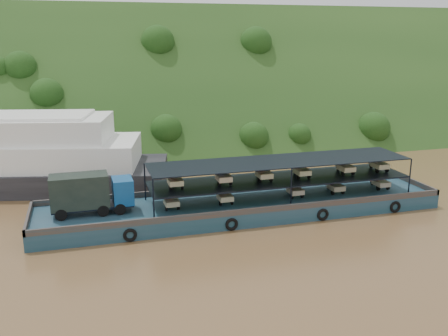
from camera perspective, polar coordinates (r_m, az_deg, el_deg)
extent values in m
plane|color=brown|center=(45.03, 3.52, -4.70)|extent=(160.00, 160.00, 0.00)
cube|color=#183613|center=(78.72, -5.31, 3.76)|extent=(140.00, 39.60, 39.60)
cube|color=#133844|center=(43.61, 2.04, -4.50)|extent=(35.00, 7.00, 1.20)
cube|color=#592D19|center=(46.43, 0.74, -2.18)|extent=(35.00, 0.20, 0.50)
cube|color=#592D19|center=(40.30, 3.56, -4.89)|extent=(35.00, 0.20, 0.50)
cube|color=#592D19|center=(51.30, 20.86, -1.52)|extent=(0.20, 7.00, 0.50)
cube|color=#592D19|center=(41.60, -21.48, -5.30)|extent=(0.20, 7.00, 0.50)
torus|color=black|center=(38.47, -10.68, -7.55)|extent=(1.06, 0.26, 1.06)
torus|color=black|center=(39.89, 0.89, -6.46)|extent=(1.06, 0.26, 1.06)
torus|color=black|center=(42.78, 11.23, -5.25)|extent=(1.06, 0.26, 1.06)
torus|color=black|center=(46.30, 18.98, -4.23)|extent=(1.06, 0.26, 1.06)
cylinder|color=black|center=(40.71, -18.12, -5.10)|extent=(0.94, 0.34, 0.94)
cylinder|color=black|center=(42.57, -18.09, -4.22)|extent=(0.94, 0.34, 0.94)
cylinder|color=black|center=(40.73, -13.64, -4.76)|extent=(0.94, 0.34, 0.94)
cylinder|color=black|center=(42.58, -13.81, -3.90)|extent=(0.94, 0.34, 0.94)
cylinder|color=black|center=(40.80, -11.80, -4.61)|extent=(0.94, 0.34, 0.94)
cylinder|color=black|center=(42.66, -12.05, -3.76)|extent=(0.94, 0.34, 0.94)
cube|color=black|center=(41.58, -14.77, -4.22)|extent=(6.39, 2.15, 0.19)
cube|color=navy|center=(41.38, -11.50, -2.54)|extent=(1.62, 2.27, 2.06)
cube|color=black|center=(41.35, -10.43, -1.96)|extent=(0.08, 1.87, 0.84)
cube|color=black|center=(41.16, -16.19, -2.53)|extent=(4.52, 2.31, 2.62)
cube|color=black|center=(44.10, 6.39, -1.28)|extent=(23.00, 5.00, 0.12)
cube|color=black|center=(43.67, 6.45, 0.78)|extent=(23.00, 5.00, 0.08)
cylinder|color=black|center=(38.86, -8.07, -3.59)|extent=(0.12, 0.12, 3.30)
cylinder|color=black|center=(43.60, -9.02, -1.58)|extent=(0.12, 0.12, 3.30)
cylinder|color=black|center=(41.90, 7.69, -2.21)|extent=(0.12, 0.12, 3.30)
cylinder|color=black|center=(46.33, 5.21, -0.48)|extent=(0.12, 0.12, 3.30)
cylinder|color=black|center=(47.61, 20.47, -0.95)|extent=(0.12, 0.12, 3.30)
cylinder|color=black|center=(51.55, 17.21, 0.48)|extent=(0.12, 0.12, 3.30)
cylinder|color=black|center=(42.88, -6.36, -3.72)|extent=(0.12, 0.52, 0.52)
cylinder|color=black|center=(41.12, -6.61, -4.54)|extent=(0.14, 0.52, 0.52)
cylinder|color=black|center=(41.28, -5.24, -4.43)|extent=(0.14, 0.52, 0.52)
cube|color=beige|center=(41.41, -6.03, -3.89)|extent=(1.15, 1.50, 0.44)
cube|color=#AA1D0B|center=(42.43, -6.31, -3.17)|extent=(0.55, 0.80, 0.80)
cube|color=#AA1D0B|center=(42.09, -6.28, -2.61)|extent=(0.50, 0.10, 0.10)
cylinder|color=black|center=(43.83, -0.42, -3.20)|extent=(0.12, 0.52, 0.52)
cylinder|color=black|center=(42.06, -0.41, -3.99)|extent=(0.14, 0.52, 0.52)
cylinder|color=black|center=(42.33, 0.90, -3.87)|extent=(0.14, 0.52, 0.52)
cube|color=beige|center=(42.40, 0.12, -3.35)|extent=(1.15, 1.50, 0.44)
cube|color=red|center=(43.40, -0.31, -2.67)|extent=(0.55, 0.80, 0.80)
cube|color=red|center=(43.07, -0.24, -2.11)|extent=(0.50, 0.10, 0.10)
cylinder|color=black|center=(45.94, 7.40, -2.48)|extent=(0.12, 0.52, 0.52)
cylinder|color=black|center=(44.18, 7.73, -3.20)|extent=(0.14, 0.52, 0.52)
cylinder|color=black|center=(44.58, 8.91, -3.08)|extent=(0.14, 0.52, 0.52)
cube|color=beige|center=(44.57, 8.16, -2.59)|extent=(1.15, 1.50, 0.44)
cube|color=red|center=(45.52, 7.57, -1.96)|extent=(0.55, 0.80, 0.80)
cube|color=red|center=(45.21, 7.70, -1.43)|extent=(0.50, 0.10, 0.10)
cylinder|color=black|center=(47.63, 11.83, -2.05)|extent=(0.12, 0.52, 0.52)
cylinder|color=black|center=(45.89, 12.32, -2.72)|extent=(0.14, 0.52, 0.52)
cylinder|color=black|center=(46.36, 13.41, -2.61)|extent=(0.14, 0.52, 0.52)
cube|color=tan|center=(46.32, 12.68, -2.14)|extent=(1.15, 1.50, 0.44)
cube|color=red|center=(47.23, 12.03, -1.54)|extent=(0.55, 0.80, 0.80)
cube|color=red|center=(46.93, 12.18, -1.02)|extent=(0.50, 0.10, 0.10)
cylinder|color=black|center=(49.94, 16.58, -1.57)|extent=(0.12, 0.52, 0.52)
cylinder|color=black|center=(48.24, 17.22, -2.19)|extent=(0.14, 0.52, 0.52)
cylinder|color=black|center=(48.79, 18.20, -2.09)|extent=(0.14, 0.52, 0.52)
cube|color=beige|center=(48.69, 17.52, -1.64)|extent=(1.15, 1.50, 0.44)
cube|color=red|center=(49.56, 16.81, -1.09)|extent=(0.55, 0.80, 0.80)
cube|color=red|center=(49.27, 16.98, -0.59)|extent=(0.50, 0.10, 0.10)
cylinder|color=black|center=(42.42, -5.95, -1.47)|extent=(0.12, 0.52, 0.52)
cylinder|color=black|center=(40.64, -6.18, -2.21)|extent=(0.14, 0.52, 0.52)
cylinder|color=black|center=(40.81, -4.80, -2.10)|extent=(0.14, 0.52, 0.52)
cube|color=beige|center=(40.96, -5.59, -1.56)|extent=(1.15, 1.50, 0.44)
cube|color=#AE150B|center=(42.00, -5.89, -0.90)|extent=(0.55, 0.80, 0.80)
cube|color=#AE150B|center=(41.67, -5.86, -0.31)|extent=(0.50, 0.10, 0.10)
cylinder|color=black|center=(43.30, -0.57, -1.05)|extent=(0.12, 0.52, 0.52)
cylinder|color=black|center=(41.51, -0.57, -1.76)|extent=(0.14, 0.52, 0.52)
cylinder|color=black|center=(41.78, 0.76, -1.65)|extent=(0.14, 0.52, 0.52)
cube|color=beige|center=(41.87, -0.04, -1.13)|extent=(1.15, 1.50, 0.44)
cube|color=#1C3CA8|center=(42.88, -0.46, -0.49)|extent=(0.55, 0.80, 0.80)
cube|color=#1C3CA8|center=(42.57, -0.39, 0.09)|extent=(0.50, 0.10, 0.10)
cylinder|color=black|center=(44.38, 3.94, -0.69)|extent=(0.12, 0.52, 0.52)
cylinder|color=black|center=(42.58, 4.13, -1.37)|extent=(0.14, 0.52, 0.52)
cylinder|color=black|center=(42.93, 5.38, -1.26)|extent=(0.14, 0.52, 0.52)
cube|color=beige|center=(42.98, 4.60, -0.75)|extent=(1.15, 1.50, 0.44)
cube|color=#B6200C|center=(43.97, 4.08, -0.14)|extent=(0.55, 0.80, 0.80)
cube|color=#B6200C|center=(43.66, 4.18, 0.43)|extent=(0.50, 0.10, 0.10)
cylinder|color=black|center=(45.69, 8.14, -0.36)|extent=(0.12, 0.52, 0.52)
cylinder|color=black|center=(43.91, 8.50, -0.99)|extent=(0.14, 0.52, 0.52)
cylinder|color=black|center=(44.33, 9.68, -0.89)|extent=(0.14, 0.52, 0.52)
cube|color=#C7C38D|center=(44.33, 8.92, -0.40)|extent=(1.15, 1.50, 0.44)
cube|color=beige|center=(45.29, 8.32, 0.18)|extent=(0.55, 0.80, 0.80)
cube|color=beige|center=(44.99, 8.44, 0.74)|extent=(0.50, 0.10, 0.10)
cylinder|color=black|center=(47.60, 12.91, 0.03)|extent=(0.12, 0.52, 0.52)
cylinder|color=black|center=(45.85, 13.44, -0.57)|extent=(0.14, 0.52, 0.52)
cylinder|color=black|center=(46.34, 14.52, -0.47)|extent=(0.14, 0.52, 0.52)
cube|color=beige|center=(46.30, 13.80, 0.00)|extent=(1.15, 1.50, 0.44)
cube|color=beige|center=(47.22, 13.12, 0.55)|extent=(0.55, 0.80, 0.80)
cube|color=beige|center=(46.93, 13.28, 1.08)|extent=(0.50, 0.10, 0.10)
cylinder|color=black|center=(49.36, 16.47, 0.32)|extent=(0.12, 0.52, 0.52)
cylinder|color=black|center=(47.64, 17.11, -0.24)|extent=(0.14, 0.52, 0.52)
cylinder|color=black|center=(48.19, 18.11, -0.16)|extent=(0.14, 0.52, 0.52)
cube|color=beige|center=(48.11, 17.41, 0.29)|extent=(1.15, 1.50, 0.44)
cube|color=tan|center=(49.00, 16.70, 0.82)|extent=(0.55, 0.80, 0.80)
cube|color=tan|center=(48.72, 16.87, 1.34)|extent=(0.50, 0.10, 0.10)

